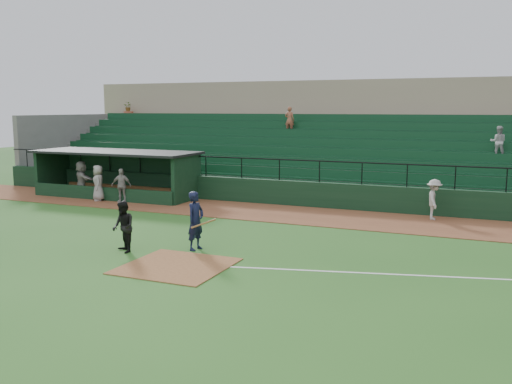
% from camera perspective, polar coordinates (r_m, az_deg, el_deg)
% --- Properties ---
extents(ground, '(90.00, 90.00, 0.00)m').
position_cam_1_polar(ground, '(17.70, -6.43, -6.72)').
color(ground, '#26581C').
rests_on(ground, ground).
extents(warning_track, '(40.00, 4.00, 0.03)m').
position_cam_1_polar(warning_track, '(24.78, 2.73, -2.21)').
color(warning_track, brown).
rests_on(warning_track, ground).
extents(home_plate_dirt, '(3.00, 3.00, 0.03)m').
position_cam_1_polar(home_plate_dirt, '(16.86, -8.12, -7.47)').
color(home_plate_dirt, brown).
rests_on(home_plate_dirt, ground).
extents(foul_line, '(17.49, 4.44, 0.01)m').
position_cam_1_polar(foul_line, '(16.68, 20.78, -8.17)').
color(foul_line, white).
rests_on(foul_line, ground).
extents(stadium_structure, '(38.00, 13.08, 6.40)m').
position_cam_1_polar(stadium_structure, '(32.49, 8.00, 4.35)').
color(stadium_structure, black).
rests_on(stadium_structure, ground).
extents(dugout, '(8.90, 3.20, 2.42)m').
position_cam_1_polar(dugout, '(30.62, -13.55, 2.12)').
color(dugout, black).
rests_on(dugout, ground).
extents(batter_at_plate, '(1.08, 0.77, 1.95)m').
position_cam_1_polar(batter_at_plate, '(18.51, -6.17, -2.93)').
color(batter_at_plate, black).
rests_on(batter_at_plate, ground).
extents(umpire, '(1.03, 0.99, 1.67)m').
position_cam_1_polar(umpire, '(18.62, -13.38, -3.48)').
color(umpire, black).
rests_on(umpire, ground).
extents(runner, '(0.77, 1.17, 1.70)m').
position_cam_1_polar(runner, '(24.39, 17.69, -0.73)').
color(runner, '#ACA7A1').
rests_on(runner, warning_track).
extents(dugout_player_a, '(1.06, 0.68, 1.68)m').
position_cam_1_polar(dugout_player_a, '(28.27, -13.57, 0.66)').
color(dugout_player_a, '#9F9A95').
rests_on(dugout_player_a, warning_track).
extents(dugout_player_b, '(1.00, 1.03, 1.79)m').
position_cam_1_polar(dugout_player_b, '(29.08, -15.78, 0.89)').
color(dugout_player_b, '#99938F').
rests_on(dugout_player_b, warning_track).
extents(dugout_player_c, '(1.81, 1.37, 1.91)m').
position_cam_1_polar(dugout_player_c, '(30.33, -17.34, 1.24)').
color(dugout_player_c, gray).
rests_on(dugout_player_c, warning_track).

